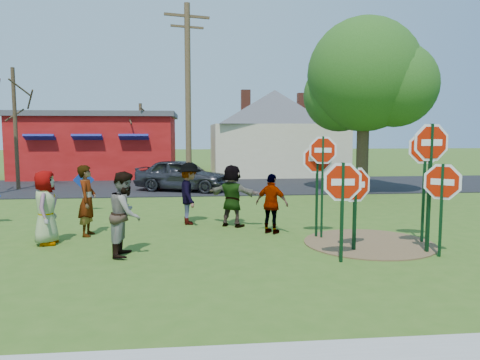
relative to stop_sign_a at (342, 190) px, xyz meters
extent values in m
plane|color=#395D1A|center=(-3.29, 2.50, -1.55)|extent=(120.00, 120.00, 0.00)
cube|color=black|center=(-3.29, 14.00, -1.53)|extent=(120.00, 7.50, 0.04)
cylinder|color=brown|center=(1.21, 1.50, -1.53)|extent=(3.20, 3.20, 0.03)
cube|color=maroon|center=(-8.79, 20.50, 0.25)|extent=(9.00, 7.00, 3.60)
cube|color=#4C4C51|center=(-8.79, 20.50, 2.20)|extent=(9.40, 7.40, 0.30)
cube|color=navy|center=(-11.29, 16.90, 0.85)|extent=(1.60, 0.78, 0.45)
cube|color=navy|center=(-8.79, 16.90, 0.85)|extent=(1.60, 0.78, 0.45)
cube|color=navy|center=(-6.29, 16.90, 0.85)|extent=(1.60, 0.78, 0.45)
cube|color=beige|center=(2.21, 20.50, 0.05)|extent=(8.00, 7.00, 3.20)
pyramid|color=#4C4C51|center=(2.21, 20.50, 3.85)|extent=(9.40, 9.40, 2.20)
cube|color=brown|center=(0.21, 19.50, 3.05)|extent=(0.55, 0.55, 1.40)
cube|color=brown|center=(4.21, 21.50, 3.05)|extent=(0.55, 0.55, 1.40)
cube|color=black|center=(0.00, 0.00, -0.48)|extent=(0.06, 0.08, 2.13)
cylinder|color=white|center=(0.00, 0.00, 0.17)|extent=(1.12, 0.08, 1.12)
cylinder|color=#B21702|center=(0.00, 0.00, 0.17)|extent=(0.97, 0.08, 0.97)
cube|color=white|center=(0.00, 0.00, 0.17)|extent=(0.49, 0.03, 0.14)
cube|color=black|center=(0.19, 2.19, -0.22)|extent=(0.06, 0.07, 2.65)
cylinder|color=white|center=(0.19, 2.19, 0.75)|extent=(0.96, 0.18, 0.97)
cylinder|color=#B21702|center=(0.19, 2.19, 0.75)|extent=(0.83, 0.16, 0.84)
cube|color=white|center=(0.19, 2.19, 0.75)|extent=(0.42, 0.08, 0.12)
cylinder|color=gold|center=(0.19, 2.19, 0.75)|extent=(0.96, 0.17, 0.97)
cube|color=black|center=(2.19, 0.52, -0.07)|extent=(0.07, 0.08, 2.95)
cylinder|color=white|center=(2.19, 0.52, 0.98)|extent=(1.16, 0.12, 1.16)
cylinder|color=#B21702|center=(2.19, 0.52, 0.98)|extent=(1.00, 0.10, 1.00)
cube|color=white|center=(2.19, 0.52, 0.98)|extent=(0.51, 0.05, 0.14)
cube|color=black|center=(2.55, 1.46, -0.16)|extent=(0.07, 0.09, 2.78)
cylinder|color=white|center=(2.55, 1.46, 0.83)|extent=(1.07, 0.29, 1.10)
cylinder|color=#B21702|center=(2.55, 1.46, 0.83)|extent=(0.93, 0.26, 0.95)
cube|color=white|center=(2.55, 1.46, 0.83)|extent=(0.47, 0.13, 0.14)
cylinder|color=gold|center=(2.55, 1.46, 0.83)|extent=(1.07, 0.29, 1.10)
cube|color=black|center=(0.60, 0.88, -0.57)|extent=(0.08, 0.09, 1.95)
cylinder|color=white|center=(0.60, 0.88, 0.00)|extent=(1.07, 0.32, 1.11)
cylinder|color=#B21702|center=(0.60, 0.88, 0.00)|extent=(0.92, 0.28, 0.95)
cube|color=white|center=(0.60, 0.88, 0.00)|extent=(0.47, 0.14, 0.14)
cube|color=black|center=(2.32, 0.19, -0.51)|extent=(0.09, 0.09, 2.07)
cylinder|color=white|center=(2.32, 0.19, 0.13)|extent=(0.86, 0.71, 1.09)
cylinder|color=#B21702|center=(2.32, 0.19, 0.13)|extent=(0.74, 0.61, 0.94)
cube|color=white|center=(2.32, 0.19, 0.13)|extent=(0.38, 0.31, 0.14)
cylinder|color=gold|center=(2.32, 0.19, 0.13)|extent=(0.86, 0.70, 1.09)
cube|color=black|center=(0.08, 2.32, -0.32)|extent=(0.06, 0.07, 2.45)
cylinder|color=white|center=(0.08, 2.32, 0.53)|extent=(1.05, 0.08, 1.05)
cylinder|color=#B21702|center=(0.08, 2.32, 0.53)|extent=(0.90, 0.07, 0.90)
cube|color=white|center=(0.08, 2.32, 0.53)|extent=(0.46, 0.03, 0.13)
cube|color=black|center=(-6.86, 7.00, -0.82)|extent=(0.06, 0.07, 1.45)
cube|color=navy|center=(-6.86, 7.00, -0.44)|extent=(0.72, 0.02, 0.72)
imported|color=#3E5387|center=(-6.72, 2.26, -0.63)|extent=(0.63, 0.92, 1.83)
imported|color=#267E69|center=(-5.92, 3.15, -0.60)|extent=(0.49, 0.71, 1.89)
imported|color=brown|center=(-4.63, 1.02, -0.60)|extent=(0.79, 0.97, 1.89)
imported|color=#333338|center=(-3.23, 4.44, -0.62)|extent=(0.80, 1.26, 1.85)
imported|color=#4A2850|center=(-1.00, 2.90, -0.73)|extent=(1.01, 0.89, 1.64)
imported|color=#225733|center=(-1.98, 3.97, -0.64)|extent=(1.71, 1.35, 1.82)
imported|color=#302F34|center=(-3.59, 12.13, -0.77)|extent=(4.65, 3.18, 1.47)
cylinder|color=#4C3823|center=(-3.28, 11.84, 2.64)|extent=(0.26, 0.26, 8.38)
cube|color=#4C3823|center=(-3.28, 11.84, 6.27)|extent=(2.00, 0.65, 0.11)
cube|color=#4C3823|center=(-3.28, 11.84, 5.81)|extent=(1.46, 0.48, 0.09)
cylinder|color=#382819|center=(4.36, 10.50, 0.54)|extent=(0.53, 0.53, 4.18)
sphere|color=#1F4913|center=(4.36, 10.50, 3.67)|extent=(4.93, 4.93, 4.93)
sphere|color=#1F4913|center=(5.50, 9.93, 3.20)|extent=(3.61, 3.61, 3.61)
sphere|color=#1F4913|center=(3.51, 11.26, 2.82)|extent=(3.23, 3.23, 3.23)
cylinder|color=#382819|center=(-5.98, 17.42, 0.62)|extent=(0.18, 0.18, 4.33)
cylinder|color=#382819|center=(-11.32, 13.44, 1.31)|extent=(0.18, 0.18, 5.70)
camera|label=1|loc=(-3.15, -9.47, 1.24)|focal=35.00mm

